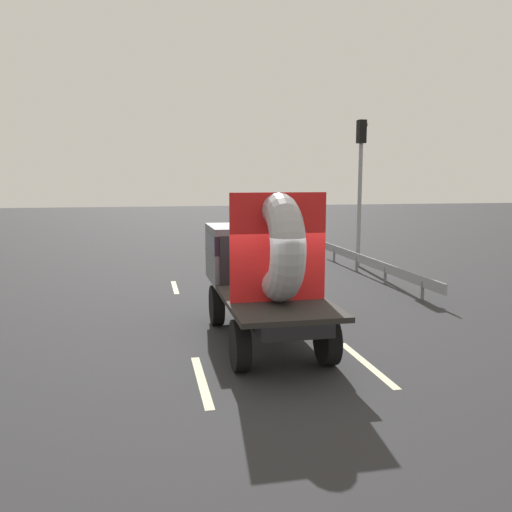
% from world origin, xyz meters
% --- Properties ---
extents(ground_plane, '(120.00, 120.00, 0.00)m').
position_xyz_m(ground_plane, '(0.00, 0.00, 0.00)').
color(ground_plane, '#28282B').
extents(flatbed_truck, '(2.02, 5.20, 3.29)m').
position_xyz_m(flatbed_truck, '(-0.02, 1.44, 1.66)').
color(flatbed_truck, black).
rests_on(flatbed_truck, ground_plane).
extents(distant_sedan, '(1.67, 3.91, 1.27)m').
position_xyz_m(distant_sedan, '(3.19, 14.83, 0.68)').
color(distant_sedan, black).
rests_on(distant_sedan, ground_plane).
extents(traffic_light, '(0.42, 0.36, 5.84)m').
position_xyz_m(traffic_light, '(5.97, 10.15, 3.81)').
color(traffic_light, gray).
rests_on(traffic_light, ground_plane).
extents(guardrail, '(0.10, 10.03, 0.71)m').
position_xyz_m(guardrail, '(5.43, 7.72, 0.52)').
color(guardrail, gray).
rests_on(guardrail, ground_plane).
extents(lane_dash_left_near, '(0.16, 2.51, 0.01)m').
position_xyz_m(lane_dash_left_near, '(-1.62, -1.07, 0.00)').
color(lane_dash_left_near, beige).
rests_on(lane_dash_left_near, ground_plane).
extents(lane_dash_left_far, '(0.16, 2.13, 0.01)m').
position_xyz_m(lane_dash_left_far, '(-1.62, 7.30, 0.00)').
color(lane_dash_left_far, beige).
rests_on(lane_dash_left_far, ground_plane).
extents(lane_dash_right_near, '(0.16, 2.63, 0.01)m').
position_xyz_m(lane_dash_right_near, '(1.59, -0.85, 0.00)').
color(lane_dash_right_near, beige).
rests_on(lane_dash_right_near, ground_plane).
extents(lane_dash_right_far, '(0.16, 2.05, 0.01)m').
position_xyz_m(lane_dash_right_far, '(1.59, 6.95, 0.00)').
color(lane_dash_right_far, beige).
rests_on(lane_dash_right_far, ground_plane).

